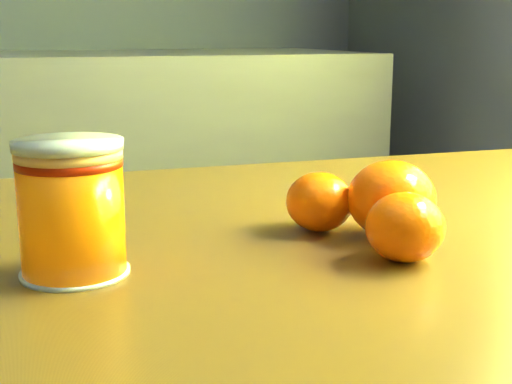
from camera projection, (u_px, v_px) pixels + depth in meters
name	position (u px, v px, depth m)	size (l,w,h in m)	color
table	(334.00, 353.00, 0.62)	(1.05, 0.75, 0.78)	brown
juice_glass	(72.00, 209.00, 0.51)	(0.08, 0.08, 0.10)	orange
orange_front	(391.00, 199.00, 0.61)	(0.07, 0.07, 0.07)	#FF5E05
orange_back	(320.00, 202.00, 0.62)	(0.06, 0.06, 0.05)	#FF5E05
orange_extra	(405.00, 227.00, 0.54)	(0.06, 0.06, 0.05)	#FF5E05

